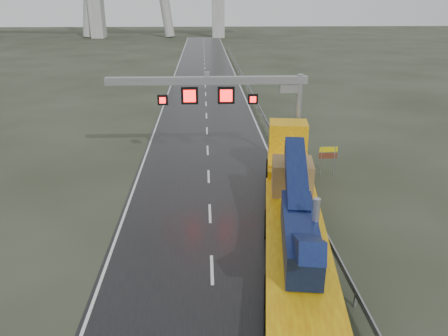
{
  "coord_description": "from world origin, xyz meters",
  "views": [
    {
      "loc": [
        -0.25,
        -14.09,
        12.43
      ],
      "look_at": [
        0.85,
        9.53,
        3.2
      ],
      "focal_mm": 35.0,
      "sensor_mm": 36.0,
      "label": 1
    }
  ],
  "objects_px": {
    "sign_gantry": "(236,96)",
    "exit_sign_pair": "(328,155)",
    "striped_barrier": "(298,179)",
    "heavy_haul_truck": "(293,192)"
  },
  "relations": [
    {
      "from": "heavy_haul_truck",
      "to": "striped_barrier",
      "type": "distance_m",
      "value": 5.51
    },
    {
      "from": "sign_gantry",
      "to": "striped_barrier",
      "type": "relative_size",
      "value": 14.5
    },
    {
      "from": "sign_gantry",
      "to": "exit_sign_pair",
      "type": "relative_size",
      "value": 6.44
    },
    {
      "from": "sign_gantry",
      "to": "striped_barrier",
      "type": "height_order",
      "value": "sign_gantry"
    },
    {
      "from": "heavy_haul_truck",
      "to": "exit_sign_pair",
      "type": "bearing_deg",
      "value": 67.89
    },
    {
      "from": "sign_gantry",
      "to": "heavy_haul_truck",
      "type": "xyz_separation_m",
      "value": [
        2.74,
        -9.12,
        -3.71
      ]
    },
    {
      "from": "heavy_haul_truck",
      "to": "striped_barrier",
      "type": "xyz_separation_m",
      "value": [
        1.47,
        5.13,
        -1.39
      ]
    },
    {
      "from": "exit_sign_pair",
      "to": "striped_barrier",
      "type": "relative_size",
      "value": 2.25
    },
    {
      "from": "heavy_haul_truck",
      "to": "striped_barrier",
      "type": "height_order",
      "value": "heavy_haul_truck"
    },
    {
      "from": "heavy_haul_truck",
      "to": "striped_barrier",
      "type": "relative_size",
      "value": 20.5
    }
  ]
}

